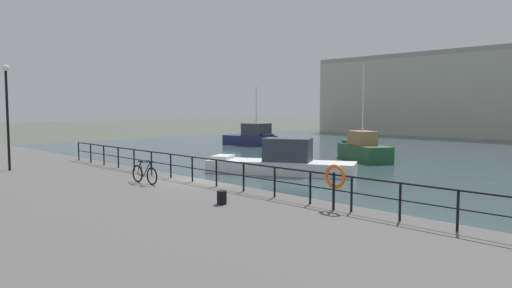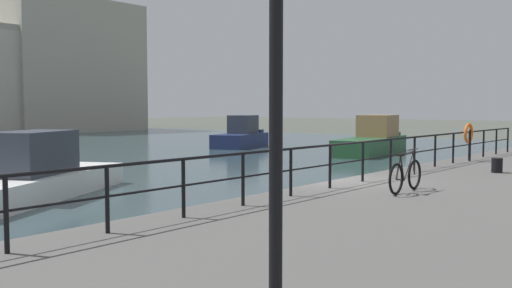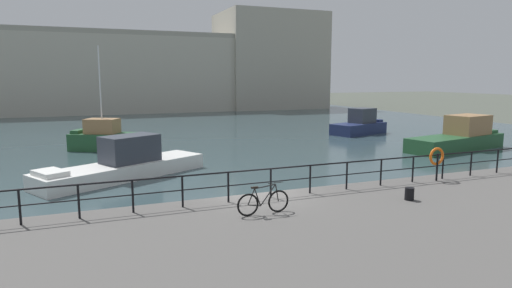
{
  "view_description": "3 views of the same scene",
  "coord_description": "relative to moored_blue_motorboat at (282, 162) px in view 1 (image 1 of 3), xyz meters",
  "views": [
    {
      "loc": [
        16.1,
        -12.56,
        4.22
      ],
      "look_at": [
        -0.64,
        3.77,
        2.38
      ],
      "focal_mm": 33.13,
      "sensor_mm": 36.0,
      "label": 1
    },
    {
      "loc": [
        -12.74,
        -8.05,
        3.05
      ],
      "look_at": [
        -0.42,
        2.49,
        1.97
      ],
      "focal_mm": 38.72,
      "sensor_mm": 36.0,
      "label": 2
    },
    {
      "loc": [
        -5.95,
        -14.66,
        5.33
      ],
      "look_at": [
        0.8,
        2.26,
        2.56
      ],
      "focal_mm": 30.74,
      "sensor_mm": 36.0,
      "label": 3
    }
  ],
  "objects": [
    {
      "name": "moored_white_yacht",
      "position": [
        -0.41,
        9.96,
        0.16
      ],
      "size": [
        5.59,
        4.32,
        7.6
      ],
      "rotation": [
        0.0,
        0.0,
        2.65
      ],
      "color": "#23512D",
      "rests_on": "water_basin"
    },
    {
      "name": "quay_lamp_post",
      "position": [
        -5.05,
        -14.4,
        3.62
      ],
      "size": [
        0.32,
        0.32,
        5.19
      ],
      "color": "black",
      "rests_on": "quay_promenade"
    },
    {
      "name": "quay_promenade",
      "position": [
        3.98,
        -15.8,
        -0.2
      ],
      "size": [
        56.0,
        13.0,
        1.09
      ],
      "primitive_type": "cube",
      "color": "#565451",
      "rests_on": "ground_plane"
    },
    {
      "name": "parked_bicycle",
      "position": [
        3.15,
        -11.73,
        0.74
      ],
      "size": [
        1.77,
        0.13,
        0.98
      ],
      "rotation": [
        0.0,
        0.0,
        0.04
      ],
      "color": "black",
      "rests_on": "quay_promenade"
    },
    {
      "name": "quay_railing",
      "position": [
        4.94,
        -10.05,
        1.08
      ],
      "size": [
        23.88,
        0.07,
        1.08
      ],
      "color": "black",
      "rests_on": "quay_promenade"
    },
    {
      "name": "mooring_bollard",
      "position": [
        8.53,
        -12.13,
        0.57
      ],
      "size": [
        0.32,
        0.32,
        0.44
      ],
      "primitive_type": "cylinder",
      "color": "black",
      "rests_on": "quay_promenade"
    },
    {
      "name": "water_basin",
      "position": [
        3.98,
        20.9,
        -0.73
      ],
      "size": [
        80.0,
        60.0,
        0.01
      ],
      "primitive_type": "cube",
      "color": "#33474C",
      "rests_on": "ground_plane"
    },
    {
      "name": "life_ring_stand",
      "position": [
        11.57,
        -10.19,
        1.32
      ],
      "size": [
        0.75,
        0.16,
        1.4
      ],
      "color": "black",
      "rests_on": "quay_promenade"
    },
    {
      "name": "moored_harbor_tender",
      "position": [
        -17.57,
        14.25,
        0.21
      ],
      "size": [
        6.06,
        3.28,
        6.44
      ],
      "rotation": [
        0.0,
        0.0,
        0.12
      ],
      "color": "navy",
      "rests_on": "water_basin"
    },
    {
      "name": "moored_blue_motorboat",
      "position": [
        0.0,
        0.0,
        0.0
      ],
      "size": [
        9.33,
        6.54,
        2.25
      ],
      "rotation": [
        0.0,
        0.0,
        3.64
      ],
      "color": "white",
      "rests_on": "water_basin"
    },
    {
      "name": "ground_plane",
      "position": [
        3.98,
        -9.3,
        -0.74
      ],
      "size": [
        240.0,
        240.0,
        0.0
      ],
      "primitive_type": "plane",
      "color": "#4C5147"
    }
  ]
}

